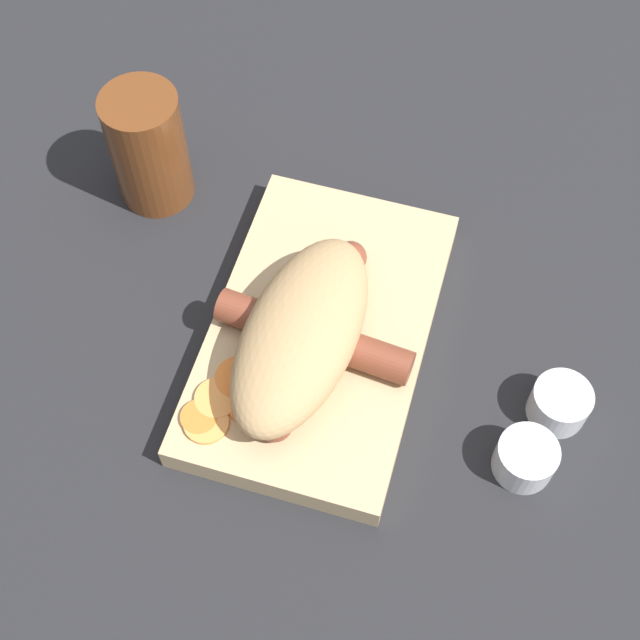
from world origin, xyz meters
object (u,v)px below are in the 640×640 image
bread_roll (301,334)px  food_tray (320,334)px  drink_glass (149,148)px  sausage (314,336)px  condiment_cup_near (525,459)px  condiment_cup_far (559,404)px

bread_roll → food_tray: bearing=163.5°
food_tray → drink_glass: 0.21m
bread_roll → sausage: (-0.01, 0.01, -0.01)m
food_tray → bread_roll: bearing=-16.5°
sausage → condiment_cup_near: sausage is taller
food_tray → drink_glass: (-0.11, -0.18, 0.04)m
condiment_cup_near → condiment_cup_far: bearing=161.2°
bread_roll → condiment_cup_far: bearing=94.8°
bread_roll → condiment_cup_far: bread_roll is taller
bread_roll → condiment_cup_near: bread_roll is taller
sausage → drink_glass: bearing=-124.5°
food_tray → sausage: 0.03m
bread_roll → sausage: 0.02m
condiment_cup_near → drink_glass: drink_glass is taller
food_tray → drink_glass: size_ratio=2.43×
food_tray → condiment_cup_far: (0.01, 0.19, 0.00)m
food_tray → condiment_cup_far: bearing=87.6°
bread_roll → drink_glass: bearing=-127.4°
sausage → condiment_cup_far: (-0.01, 0.19, -0.02)m
condiment_cup_near → food_tray: bearing=-108.8°
food_tray → condiment_cup_near: condiment_cup_near is taller
food_tray → sausage: bearing=1.7°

